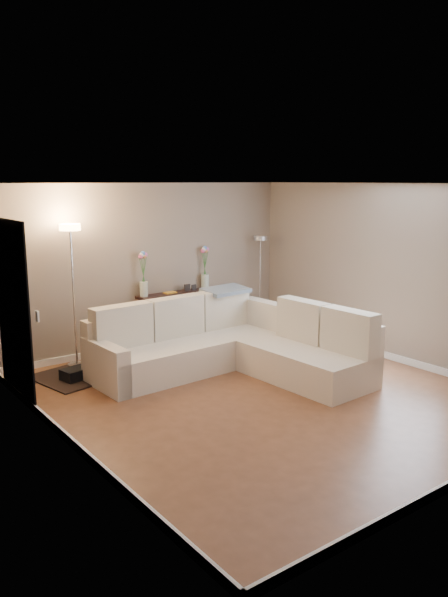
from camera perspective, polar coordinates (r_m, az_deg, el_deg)
floor at (r=7.41m, az=3.75°, el=-9.40°), size 5.00×5.50×0.01m
ceiling at (r=6.92m, az=4.04°, el=11.21°), size 5.00×5.50×0.01m
wall_back at (r=9.29m, az=-7.26°, el=3.15°), size 5.00×0.02×2.60m
wall_left at (r=5.78m, az=-15.40°, el=-2.30°), size 0.02×5.50×2.60m
wall_right at (r=8.87m, az=16.32°, el=2.38°), size 0.02×5.50×2.60m
baseboard_back at (r=9.53m, az=-6.99°, el=-4.32°), size 5.00×0.03×0.10m
baseboard_left at (r=6.20m, az=-14.55°, el=-13.57°), size 0.03×5.50×0.10m
baseboard_right at (r=9.12m, az=15.78°, el=-5.41°), size 0.03×5.50×0.10m
doorway at (r=7.40m, az=-19.95°, el=-1.18°), size 0.02×1.20×2.20m
switch_plate at (r=6.59m, az=-17.84°, el=-1.66°), size 0.02×0.08×0.12m
sectional_sofa at (r=8.17m, az=0.48°, el=-4.58°), size 2.98×2.78×1.01m
throw_blanket at (r=8.86m, az=0.18°, el=0.83°), size 0.76×0.49×0.10m
console_table at (r=9.51m, az=-5.15°, el=-1.61°), size 1.40×0.40×0.86m
leaning_mirror at (r=9.56m, az=-5.38°, el=3.00°), size 0.99×0.07×0.77m
table_decor at (r=9.44m, az=-4.64°, el=0.68°), size 0.59×0.13×0.14m
flower_vase_left at (r=9.12m, az=-7.89°, el=1.99°), size 0.16×0.13×0.73m
flower_vase_right at (r=9.75m, az=-1.88°, el=2.71°), size 0.16×0.13×0.73m
floor_lamp_lit at (r=8.42m, az=-14.68°, el=3.00°), size 0.34×0.34×2.05m
floor_lamp_unlit at (r=10.23m, az=3.56°, el=3.38°), size 0.30×0.30×1.69m
charcoal_rug at (r=8.37m, az=-13.32°, el=-7.11°), size 1.51×1.24×0.02m
black_bag at (r=8.14m, az=-14.24°, el=-7.46°), size 0.42×0.34×0.24m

